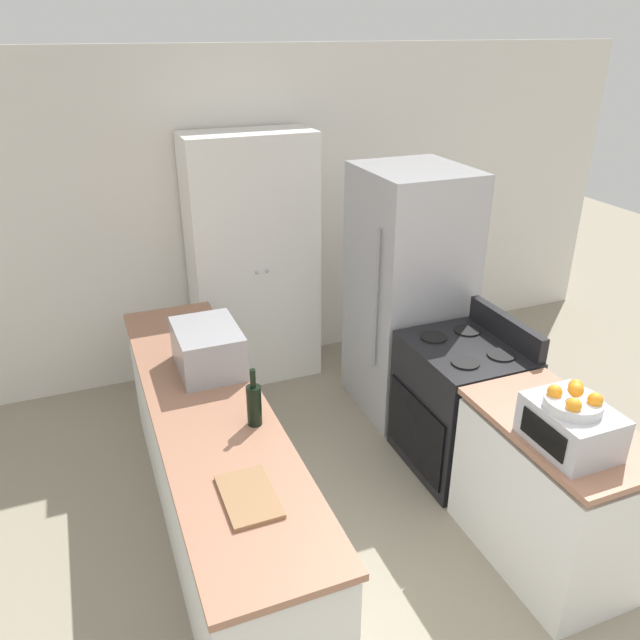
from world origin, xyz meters
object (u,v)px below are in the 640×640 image
at_px(pantry_cabinet, 253,262).
at_px(microwave, 208,348).
at_px(fruit_bowl, 574,400).
at_px(stove, 460,405).
at_px(wine_bottle, 254,404).
at_px(toaster_oven, 570,427).
at_px(refrigerator, 408,294).

relative_size(pantry_cabinet, microwave, 4.30).
distance_m(pantry_cabinet, fruit_bowl, 2.82).
relative_size(pantry_cabinet, stove, 1.92).
distance_m(microwave, wine_bottle, 0.65).
bearing_deg(fruit_bowl, stove, 81.95).
height_order(wine_bottle, fruit_bowl, fruit_bowl).
bearing_deg(microwave, wine_bottle, -82.30).
relative_size(wine_bottle, fruit_bowl, 1.18).
bearing_deg(wine_bottle, pantry_cabinet, 73.85).
height_order(microwave, wine_bottle, wine_bottle).
bearing_deg(pantry_cabinet, wine_bottle, -106.15).
bearing_deg(stove, toaster_oven, -97.28).
height_order(stove, fruit_bowl, fruit_bowl).
height_order(toaster_oven, fruit_bowl, fruit_bowl).
xyz_separation_m(refrigerator, wine_bottle, (-1.50, -1.12, 0.08)).
bearing_deg(toaster_oven, stove, 82.72).
height_order(wine_bottle, toaster_oven, wine_bottle).
bearing_deg(refrigerator, wine_bottle, -143.25).
distance_m(pantry_cabinet, toaster_oven, 2.82).
distance_m(stove, microwave, 1.69).
distance_m(refrigerator, fruit_bowl, 1.88).
relative_size(wine_bottle, toaster_oven, 0.76).
relative_size(pantry_cabinet, fruit_bowl, 7.57).
bearing_deg(microwave, fruit_bowl, -44.32).
xyz_separation_m(refrigerator, microwave, (-1.59, -0.48, 0.10)).
bearing_deg(pantry_cabinet, toaster_oven, -74.37).
xyz_separation_m(toaster_oven, fruit_bowl, (-0.01, -0.00, 0.15)).
bearing_deg(wine_bottle, toaster_oven, -28.72).
xyz_separation_m(stove, refrigerator, (0.03, 0.81, 0.47)).
distance_m(refrigerator, wine_bottle, 1.88).
bearing_deg(wine_bottle, stove, 11.96).
distance_m(stove, fruit_bowl, 1.26).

